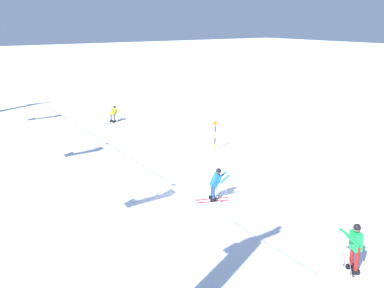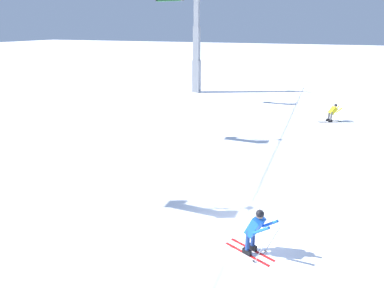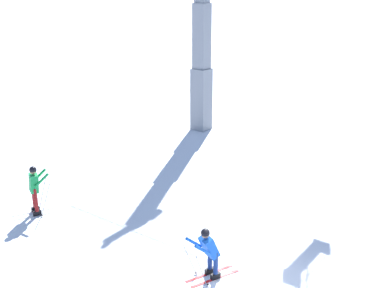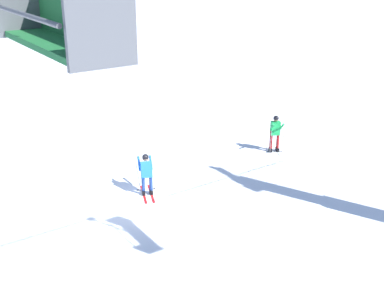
{
  "view_description": "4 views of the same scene",
  "coord_description": "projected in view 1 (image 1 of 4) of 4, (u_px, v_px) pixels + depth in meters",
  "views": [
    {
      "loc": [
        -14.94,
        9.99,
        8.1
      ],
      "look_at": [
        -0.12,
        0.06,
        2.63
      ],
      "focal_mm": 37.97,
      "sensor_mm": 36.0,
      "label": 1
    },
    {
      "loc": [
        -9.59,
        -1.99,
        6.55
      ],
      "look_at": [
        -1.76,
        1.11,
        3.56
      ],
      "focal_mm": 31.11,
      "sensor_mm": 36.0,
      "label": 2
    },
    {
      "loc": [
        5.73,
        -10.61,
        8.25
      ],
      "look_at": [
        -1.93,
        -0.24,
        3.69
      ],
      "focal_mm": 47.2,
      "sensor_mm": 36.0,
      "label": 3
    },
    {
      "loc": [
        7.35,
        14.89,
        8.82
      ],
      "look_at": [
        -1.9,
        1.29,
        2.48
      ],
      "focal_mm": 46.73,
      "sensor_mm": 36.0,
      "label": 4
    }
  ],
  "objects": [
    {
      "name": "ground_plane",
      "position": [
        192.0,
        195.0,
        19.56
      ],
      "size": [
        260.0,
        260.0,
        0.0
      ],
      "primitive_type": "plane",
      "color": "white"
    },
    {
      "name": "skier_distant_uphill",
      "position": [
        114.0,
        113.0,
        33.42
      ],
      "size": [
        1.22,
        1.67,
        1.44
      ],
      "color": "black",
      "rests_on": "ground_plane"
    },
    {
      "name": "skier_carving_main",
      "position": [
        216.0,
        182.0,
        18.77
      ],
      "size": [
        1.08,
        1.65,
        1.71
      ],
      "color": "red",
      "rests_on": "ground_plane"
    },
    {
      "name": "trail_marker_pole",
      "position": [
        215.0,
        134.0,
        26.05
      ],
      "size": [
        0.07,
        0.28,
        2.04
      ],
      "color": "orange",
      "rests_on": "ground_plane"
    },
    {
      "name": "skier_distant_downhill",
      "position": [
        355.0,
        244.0,
        13.31
      ],
      "size": [
        1.14,
        1.71,
        1.81
      ],
      "color": "white",
      "rests_on": "ground_plane"
    }
  ]
}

